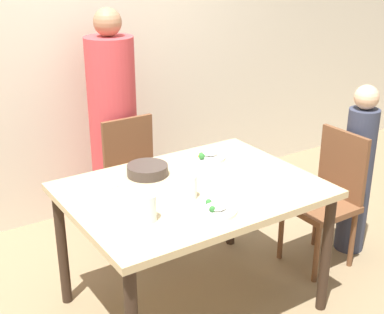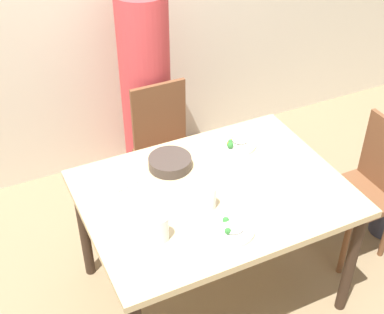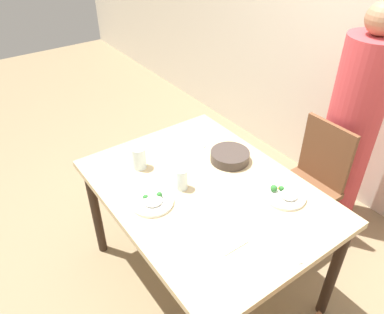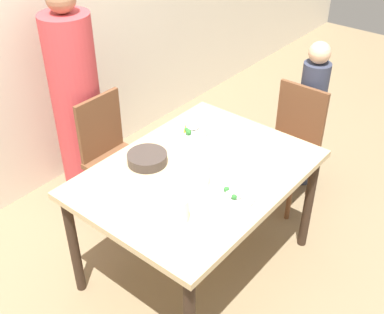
# 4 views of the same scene
# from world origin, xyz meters

# --- Properties ---
(ground_plane) EXTENTS (10.00, 10.00, 0.00)m
(ground_plane) POSITION_xyz_m (0.00, 0.00, 0.00)
(ground_plane) COLOR #847051
(dining_table) EXTENTS (1.36, 1.01, 0.78)m
(dining_table) POSITION_xyz_m (0.00, 0.00, 0.69)
(dining_table) COLOR tan
(dining_table) RESTS_ON ground_plane
(chair_adult_spot) EXTENTS (0.40, 0.40, 0.90)m
(chair_adult_spot) POSITION_xyz_m (0.09, 0.85, 0.49)
(chair_adult_spot) COLOR brown
(chair_adult_spot) RESTS_ON ground_plane
(chair_child_spot) EXTENTS (0.40, 0.40, 0.90)m
(chair_child_spot) POSITION_xyz_m (1.02, -0.06, 0.49)
(chair_child_spot) COLOR brown
(chair_child_spot) RESTS_ON ground_plane
(person_adult) EXTENTS (0.35, 0.35, 1.62)m
(person_adult) POSITION_xyz_m (0.09, 1.19, 0.75)
(person_adult) COLOR #C63D42
(person_adult) RESTS_ON ground_plane
(bowl_curry) EXTENTS (0.24, 0.24, 0.06)m
(bowl_curry) POSITION_xyz_m (-0.13, 0.28, 0.81)
(bowl_curry) COLOR #3D332D
(bowl_curry) RESTS_ON dining_table
(plate_rice_adult) EXTENTS (0.23, 0.23, 0.05)m
(plate_rice_adult) POSITION_xyz_m (-0.07, -0.30, 0.79)
(plate_rice_adult) COLOR white
(plate_rice_adult) RESTS_ON dining_table
(plate_rice_child) EXTENTS (0.23, 0.23, 0.06)m
(plate_rice_child) POSITION_xyz_m (0.30, 0.30, 0.79)
(plate_rice_child) COLOR white
(plate_rice_child) RESTS_ON dining_table
(glass_water_tall) EXTENTS (0.08, 0.08, 0.14)m
(glass_water_tall) POSITION_xyz_m (-0.39, -0.20, 0.84)
(glass_water_tall) COLOR silver
(glass_water_tall) RESTS_ON dining_table
(glass_water_short) EXTENTS (0.07, 0.07, 0.13)m
(glass_water_short) POSITION_xyz_m (-0.08, -0.10, 0.84)
(glass_water_short) COLOR silver
(glass_water_short) RESTS_ON dining_table
(napkin_folded) EXTENTS (0.14, 0.14, 0.01)m
(napkin_folded) POSITION_xyz_m (0.35, -0.15, 0.78)
(napkin_folded) COLOR white
(napkin_folded) RESTS_ON dining_table
(fork_steel) EXTENTS (0.17, 0.10, 0.01)m
(fork_steel) POSITION_xyz_m (0.57, 0.07, 0.78)
(fork_steel) COLOR silver
(fork_steel) RESTS_ON dining_table
(spoon_steel) EXTENTS (0.18, 0.07, 0.01)m
(spoon_steel) POSITION_xyz_m (-0.42, 0.22, 0.78)
(spoon_steel) COLOR silver
(spoon_steel) RESTS_ON dining_table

